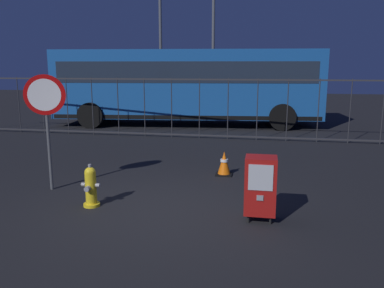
{
  "coord_description": "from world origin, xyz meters",
  "views": [
    {
      "loc": [
        1.66,
        -6.09,
        2.38
      ],
      "look_at": [
        0.3,
        1.2,
        0.9
      ],
      "focal_mm": 36.63,
      "sensor_mm": 36.0,
      "label": 1
    }
  ],
  "objects_px": {
    "bus_near": "(187,83)",
    "street_light_near_left": "(160,13)",
    "fire_hydrant": "(91,187)",
    "traffic_cone": "(224,163)",
    "street_light_near_right": "(213,28)",
    "stop_sign": "(46,108)",
    "newspaper_box_primary": "(260,185)"
  },
  "relations": [
    {
      "from": "stop_sign",
      "to": "traffic_cone",
      "type": "bearing_deg",
      "value": 27.47
    },
    {
      "from": "fire_hydrant",
      "to": "bus_near",
      "type": "xyz_separation_m",
      "value": [
        -0.24,
        9.77,
        1.36
      ]
    },
    {
      "from": "bus_near",
      "to": "fire_hydrant",
      "type": "bearing_deg",
      "value": -94.78
    },
    {
      "from": "traffic_cone",
      "to": "newspaper_box_primary",
      "type": "bearing_deg",
      "value": -71.91
    },
    {
      "from": "bus_near",
      "to": "street_light_near_left",
      "type": "xyz_separation_m",
      "value": [
        -1.81,
        2.64,
        3.08
      ]
    },
    {
      "from": "fire_hydrant",
      "to": "newspaper_box_primary",
      "type": "bearing_deg",
      "value": -2.14
    },
    {
      "from": "street_light_near_right",
      "to": "street_light_near_left",
      "type": "bearing_deg",
      "value": 175.61
    },
    {
      "from": "newspaper_box_primary",
      "to": "street_light_near_right",
      "type": "distance_m",
      "value": 13.04
    },
    {
      "from": "traffic_cone",
      "to": "stop_sign",
      "type": "bearing_deg",
      "value": -152.53
    },
    {
      "from": "fire_hydrant",
      "to": "traffic_cone",
      "type": "bearing_deg",
      "value": 49.59
    },
    {
      "from": "bus_near",
      "to": "street_light_near_left",
      "type": "bearing_deg",
      "value": 118.22
    },
    {
      "from": "fire_hydrant",
      "to": "street_light_near_left",
      "type": "bearing_deg",
      "value": 99.4
    },
    {
      "from": "newspaper_box_primary",
      "to": "stop_sign",
      "type": "xyz_separation_m",
      "value": [
        -4.04,
        0.84,
        1.03
      ]
    },
    {
      "from": "street_light_near_right",
      "to": "bus_near",
      "type": "bearing_deg",
      "value": -106.28
    },
    {
      "from": "fire_hydrant",
      "to": "street_light_near_right",
      "type": "relative_size",
      "value": 0.11
    },
    {
      "from": "newspaper_box_primary",
      "to": "traffic_cone",
      "type": "height_order",
      "value": "newspaper_box_primary"
    },
    {
      "from": "fire_hydrant",
      "to": "street_light_near_right",
      "type": "distance_m",
      "value": 12.78
    },
    {
      "from": "fire_hydrant",
      "to": "street_light_near_left",
      "type": "height_order",
      "value": "street_light_near_left"
    },
    {
      "from": "street_light_near_left",
      "to": "street_light_near_right",
      "type": "relative_size",
      "value": 1.2
    },
    {
      "from": "newspaper_box_primary",
      "to": "street_light_near_left",
      "type": "xyz_separation_m",
      "value": [
        -4.92,
        12.52,
        4.22
      ]
    },
    {
      "from": "newspaper_box_primary",
      "to": "bus_near",
      "type": "relative_size",
      "value": 0.1
    },
    {
      "from": "street_light_near_left",
      "to": "street_light_near_right",
      "type": "height_order",
      "value": "street_light_near_left"
    },
    {
      "from": "traffic_cone",
      "to": "street_light_near_right",
      "type": "distance_m",
      "value": 10.65
    },
    {
      "from": "traffic_cone",
      "to": "bus_near",
      "type": "relative_size",
      "value": 0.05
    },
    {
      "from": "fire_hydrant",
      "to": "bus_near",
      "type": "relative_size",
      "value": 0.07
    },
    {
      "from": "fire_hydrant",
      "to": "newspaper_box_primary",
      "type": "distance_m",
      "value": 2.87
    },
    {
      "from": "traffic_cone",
      "to": "fire_hydrant",
      "type": "bearing_deg",
      "value": -130.41
    },
    {
      "from": "stop_sign",
      "to": "street_light_near_left",
      "type": "distance_m",
      "value": 12.14
    },
    {
      "from": "traffic_cone",
      "to": "street_light_near_left",
      "type": "bearing_deg",
      "value": 112.27
    },
    {
      "from": "traffic_cone",
      "to": "street_light_near_left",
      "type": "height_order",
      "value": "street_light_near_left"
    },
    {
      "from": "stop_sign",
      "to": "traffic_cone",
      "type": "distance_m",
      "value": 3.87
    },
    {
      "from": "street_light_near_right",
      "to": "newspaper_box_primary",
      "type": "bearing_deg",
      "value": -79.01
    }
  ]
}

